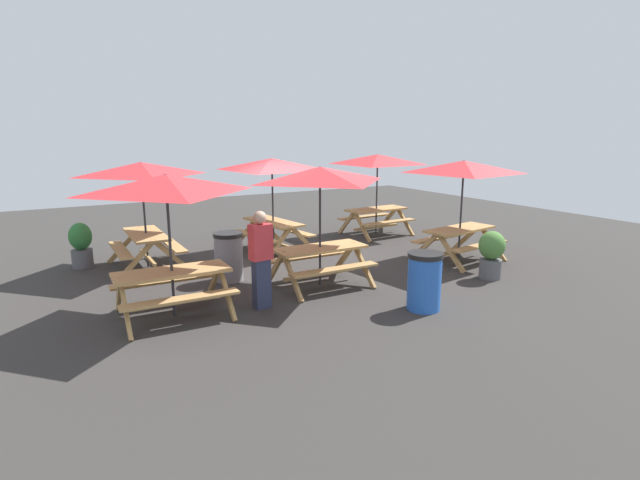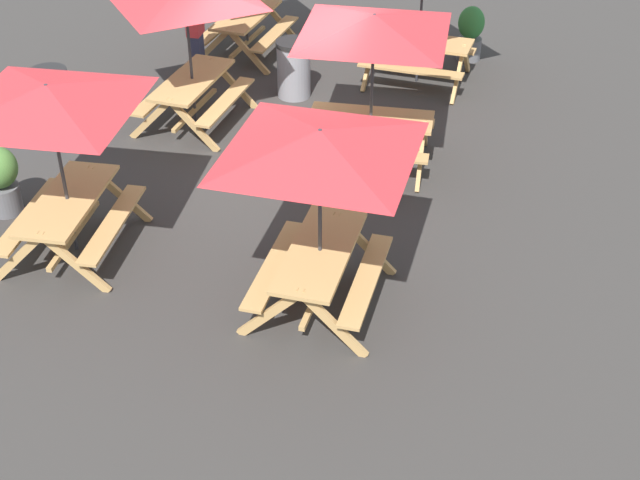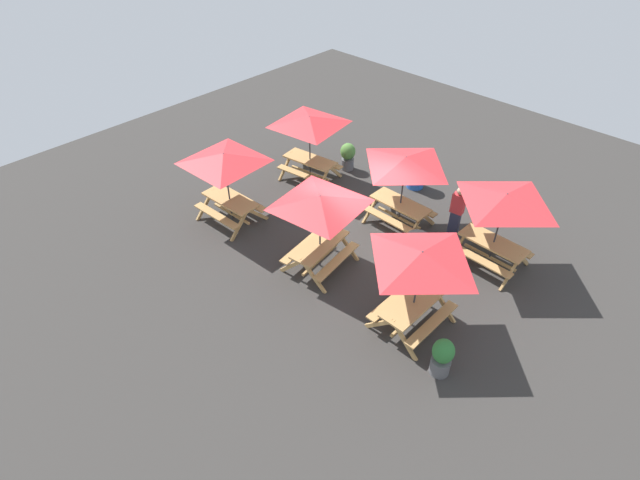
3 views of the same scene
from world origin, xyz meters
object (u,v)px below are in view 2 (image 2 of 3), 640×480
object	(u,v)px
person_standing	(195,32)
trash_bin_blue	(52,99)
potted_plant_1	(470,32)
picnic_table_3	(50,109)
picnic_table_0	(185,2)
picnic_table_1	(320,156)
trash_bin_gray	(294,69)
picnic_table_2	(374,36)
potted_plant_0	(0,178)

from	to	relation	value
person_standing	trash_bin_blue	bearing A→B (deg)	-38.10
potted_plant_1	person_standing	distance (m)	4.97
picnic_table_3	potted_plant_1	size ratio (longest dim) A/B	2.81
picnic_table_0	potted_plant_1	distance (m)	5.59
trash_bin_blue	potted_plant_1	xyz separation A→B (m)	(-4.73, 5.77, 0.02)
picnic_table_1	trash_bin_gray	world-z (taller)	picnic_table_1
potted_plant_1	person_standing	xyz separation A→B (m)	(2.39, -4.34, 0.37)
picnic_table_2	trash_bin_blue	distance (m)	5.29
trash_bin_gray	picnic_table_2	bearing A→B (deg)	45.12
picnic_table_2	potted_plant_0	xyz separation A→B (m)	(2.83, -4.36, -1.46)
trash_bin_blue	person_standing	world-z (taller)	person_standing
picnic_table_1	person_standing	world-z (taller)	picnic_table_1
potted_plant_0	picnic_table_2	bearing A→B (deg)	123.00
picnic_table_2	trash_bin_gray	size ratio (longest dim) A/B	2.86
picnic_table_0	trash_bin_gray	xyz separation A→B (m)	(-1.42, 1.19, -1.49)
picnic_table_2	trash_bin_gray	world-z (taller)	picnic_table_2
picnic_table_1	picnic_table_2	world-z (taller)	same
picnic_table_0	picnic_table_2	world-z (taller)	same
potted_plant_0	potted_plant_1	size ratio (longest dim) A/B	0.98
picnic_table_0	trash_bin_blue	xyz separation A→B (m)	(0.84, -2.04, -1.49)
picnic_table_0	picnic_table_1	xyz separation A→B (m)	(3.80, 3.35, 0.00)
picnic_table_0	person_standing	size ratio (longest dim) A/B	1.40
trash_bin_blue	picnic_table_0	bearing A→B (deg)	112.31
picnic_table_0	picnic_table_1	bearing A→B (deg)	41.76
trash_bin_gray	picnic_table_1	bearing A→B (deg)	22.48
picnic_table_2	potted_plant_0	distance (m)	5.40
picnic_table_3	person_standing	xyz separation A→B (m)	(-5.22, -0.63, -1.10)
picnic_table_1	trash_bin_blue	xyz separation A→B (m)	(-2.97, -5.39, -1.49)
picnic_table_1	potted_plant_0	distance (m)	4.95
potted_plant_0	picnic_table_0	bearing A→B (deg)	157.40
picnic_table_3	trash_bin_gray	xyz separation A→B (m)	(-5.15, 1.17, -1.49)
potted_plant_1	picnic_table_1	bearing A→B (deg)	-2.84
picnic_table_1	trash_bin_blue	distance (m)	6.33
picnic_table_3	trash_bin_blue	world-z (taller)	picnic_table_3
potted_plant_1	picnic_table_2	bearing A→B (deg)	-9.44
potted_plant_0	trash_bin_gray	bearing A→B (deg)	151.47
picnic_table_0	trash_bin_blue	size ratio (longest dim) A/B	2.38
potted_plant_0	picnic_table_1	bearing A→B (deg)	83.09
trash_bin_gray	trash_bin_blue	distance (m)	3.94
picnic_table_1	picnic_table_3	distance (m)	3.33
picnic_table_3	picnic_table_2	bearing A→B (deg)	129.60
trash_bin_blue	person_standing	bearing A→B (deg)	148.56
trash_bin_gray	person_standing	size ratio (longest dim) A/B	0.59
picnic_table_3	potted_plant_1	distance (m)	8.60
potted_plant_0	potted_plant_1	world-z (taller)	potted_plant_1
picnic_table_1	trash_bin_gray	bearing A→B (deg)	-160.29
potted_plant_0	picnic_table_3	bearing A→B (deg)	70.22
trash_bin_gray	potted_plant_1	world-z (taller)	potted_plant_1
trash_bin_gray	trash_bin_blue	size ratio (longest dim) A/B	1.00
picnic_table_0	potted_plant_1	world-z (taller)	picnic_table_0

